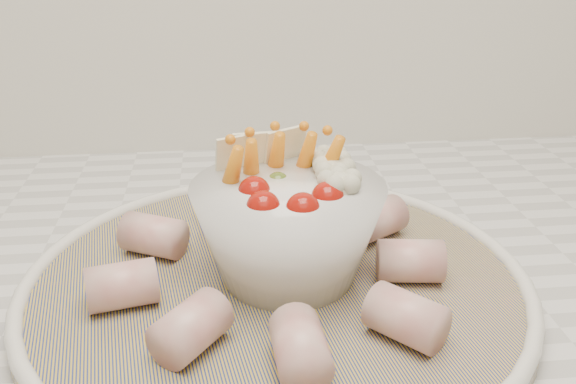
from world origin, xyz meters
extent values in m
cube|color=silver|center=(0.00, 1.45, 0.90)|extent=(2.04, 0.62, 0.04)
cylinder|color=navy|center=(0.03, 1.41, 0.93)|extent=(0.45, 0.45, 0.01)
torus|color=silver|center=(0.03, 1.41, 0.94)|extent=(0.39, 0.39, 0.01)
sphere|color=#971109|center=(0.02, 1.39, 1.01)|extent=(0.02, 0.02, 0.02)
sphere|color=#971109|center=(0.04, 1.38, 1.01)|extent=(0.02, 0.02, 0.02)
sphere|color=#971109|center=(0.06, 1.40, 1.01)|extent=(0.02, 0.02, 0.02)
sphere|color=#971109|center=(0.01, 1.41, 1.01)|extent=(0.02, 0.02, 0.02)
sphere|color=#4A6220|center=(0.03, 1.44, 1.00)|extent=(0.02, 0.02, 0.02)
cone|color=orange|center=(0.01, 1.44, 1.02)|extent=(0.02, 0.04, 0.06)
cone|color=orange|center=(0.03, 1.46, 1.02)|extent=(0.02, 0.04, 0.06)
cone|color=orange|center=(0.06, 1.45, 1.02)|extent=(0.03, 0.04, 0.06)
cone|color=orange|center=(0.00, 1.43, 1.02)|extent=(0.03, 0.04, 0.06)
cone|color=orange|center=(0.07, 1.44, 1.02)|extent=(0.04, 0.04, 0.06)
sphere|color=beige|center=(0.07, 1.43, 1.01)|extent=(0.03, 0.03, 0.03)
sphere|color=beige|center=(0.07, 1.41, 1.01)|extent=(0.03, 0.03, 0.03)
sphere|color=beige|center=(0.08, 1.45, 1.01)|extent=(0.03, 0.03, 0.03)
cube|color=beige|center=(0.02, 1.46, 1.02)|extent=(0.04, 0.01, 0.04)
cube|color=beige|center=(0.04, 1.47, 1.02)|extent=(0.04, 0.03, 0.04)
cube|color=beige|center=(0.00, 1.46, 1.02)|extent=(0.04, 0.02, 0.04)
cylinder|color=#BB5955|center=(0.13, 1.40, 0.95)|extent=(0.05, 0.04, 0.03)
cylinder|color=#BB5955|center=(0.12, 1.47, 0.95)|extent=(0.06, 0.05, 0.03)
cylinder|color=#BB5955|center=(0.06, 1.52, 0.95)|extent=(0.05, 0.06, 0.03)
cylinder|color=#BB5955|center=(-0.01, 1.51, 0.95)|extent=(0.05, 0.06, 0.03)
cylinder|color=#BB5955|center=(-0.07, 1.46, 0.95)|extent=(0.06, 0.05, 0.03)
cylinder|color=#BB5955|center=(-0.08, 1.39, 0.95)|extent=(0.05, 0.04, 0.03)
cylinder|color=#BB5955|center=(-0.03, 1.33, 0.95)|extent=(0.06, 0.06, 0.03)
cylinder|color=#BB5955|center=(0.03, 1.30, 0.95)|extent=(0.04, 0.05, 0.03)
cylinder|color=#BB5955|center=(0.11, 1.33, 0.95)|extent=(0.06, 0.06, 0.03)
camera|label=1|loc=(-0.01, 0.99, 1.20)|focal=40.00mm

